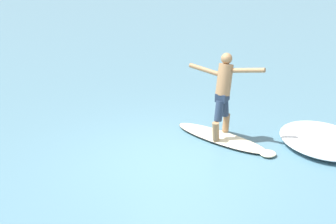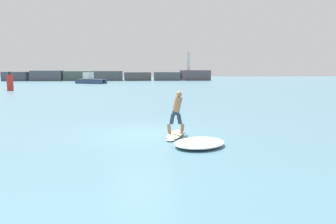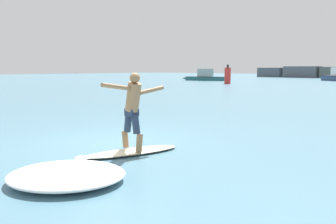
{
  "view_description": "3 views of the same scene",
  "coord_description": "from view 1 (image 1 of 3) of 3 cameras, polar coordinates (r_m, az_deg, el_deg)",
  "views": [
    {
      "loc": [
        -6.88,
        -3.03,
        3.81
      ],
      "look_at": [
        0.64,
        0.46,
        0.65
      ],
      "focal_mm": 50.0,
      "sensor_mm": 36.0,
      "label": 1
    },
    {
      "loc": [
        -0.34,
        -12.87,
        2.58
      ],
      "look_at": [
        1.02,
        0.49,
        0.81
      ],
      "focal_mm": 35.0,
      "sensor_mm": 36.0,
      "label": 2
    },
    {
      "loc": [
        6.48,
        -4.84,
        1.81
      ],
      "look_at": [
        0.97,
        0.97,
        0.74
      ],
      "focal_mm": 35.0,
      "sensor_mm": 36.0,
      "label": 3
    }
  ],
  "objects": [
    {
      "name": "ground_plane",
      "position": [
        8.42,
        0.99,
        -6.0
      ],
      "size": [
        200.0,
        200.0,
        0.0
      ],
      "primitive_type": "plane",
      "color": "slate"
    },
    {
      "name": "surfboard",
      "position": [
        9.29,
        6.63,
        -3.17
      ],
      "size": [
        1.2,
        2.31,
        0.23
      ],
      "color": "beige",
      "rests_on": "ground"
    },
    {
      "name": "surfer",
      "position": [
        8.99,
        6.81,
        2.84
      ],
      "size": [
        0.69,
        1.54,
        1.64
      ],
      "color": "#976F49",
      "rests_on": "surfboard"
    },
    {
      "name": "wave_foam_at_tail",
      "position": [
        9.46,
        18.33,
        -3.22
      ],
      "size": [
        2.43,
        2.39,
        0.23
      ],
      "color": "white",
      "rests_on": "ground"
    }
  ]
}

